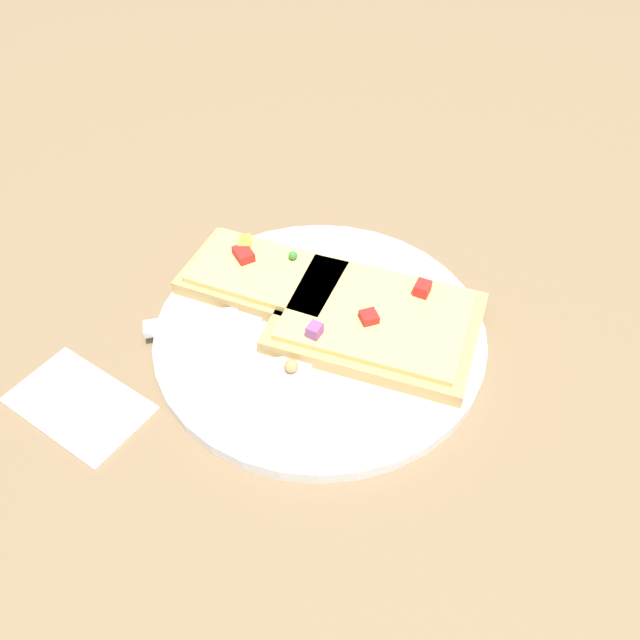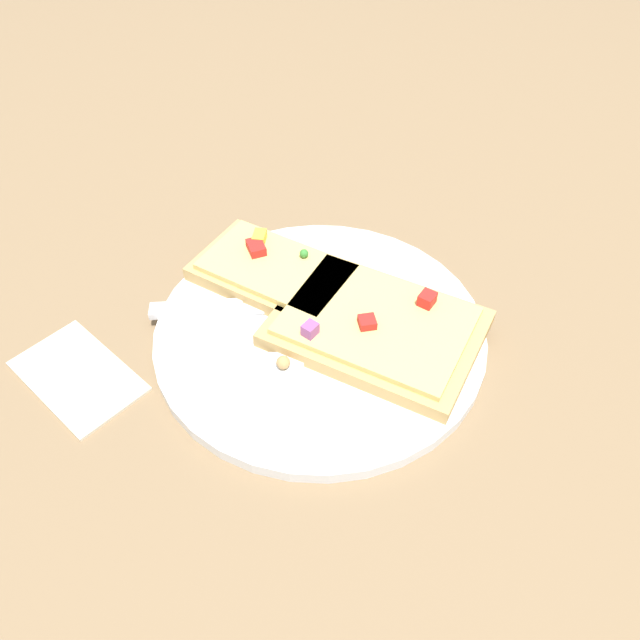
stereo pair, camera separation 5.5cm
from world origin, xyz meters
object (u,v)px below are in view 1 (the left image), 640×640
object	(u,v)px
plate	(320,332)
knife	(249,313)
pizza_slice_corner	(267,277)
pizza_slice_main	(377,320)
napkin	(79,403)
fork	(317,360)

from	to	relation	value
plate	knife	bearing A→B (deg)	20.75
plate	pizza_slice_corner	xyz separation A→B (m)	(0.07, -0.02, 0.02)
plate	pizza_slice_main	world-z (taller)	pizza_slice_main
knife	napkin	size ratio (longest dim) A/B	1.51
knife	pizza_slice_main	xyz separation A→B (m)	(-0.10, -0.05, 0.01)
plate	fork	size ratio (longest dim) A/B	1.84
knife	pizza_slice_corner	world-z (taller)	pizza_slice_corner
pizza_slice_corner	napkin	bearing A→B (deg)	64.09
fork	knife	size ratio (longest dim) A/B	0.92
pizza_slice_main	fork	bearing A→B (deg)	56.40
pizza_slice_main	napkin	world-z (taller)	pizza_slice_main
plate	napkin	xyz separation A→B (m)	(0.12, 0.18, -0.00)
pizza_slice_main	pizza_slice_corner	size ratio (longest dim) A/B	1.19
pizza_slice_corner	napkin	size ratio (longest dim) A/B	1.47
knife	pizza_slice_corner	distance (m)	0.04
plate	fork	xyz separation A→B (m)	(-0.02, 0.03, 0.01)
knife	pizza_slice_main	size ratio (longest dim) A/B	0.86
plate	pizza_slice_corner	world-z (taller)	pizza_slice_corner
knife	napkin	world-z (taller)	knife
plate	pizza_slice_corner	distance (m)	0.08
plate	knife	distance (m)	0.07
napkin	plate	bearing A→B (deg)	-124.73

